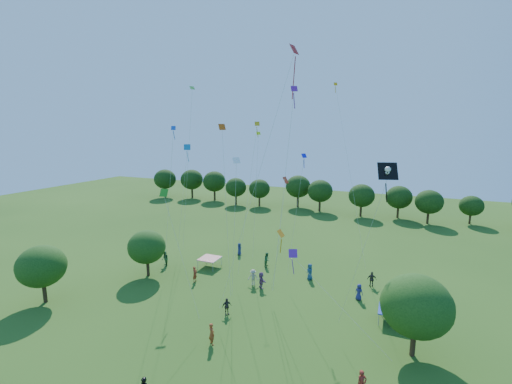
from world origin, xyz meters
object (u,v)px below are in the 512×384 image
Objects in this scene: tent_red_stripe at (210,258)px; tent_blue at (392,311)px; red_high_kite at (282,97)px; near_tree_north at (147,247)px; pirate_kite at (386,175)px; near_tree_east at (416,306)px; near_tree_west at (42,266)px.

tent_blue is (20.10, -4.25, 0.00)m from tent_red_stripe.
tent_blue is 19.66m from red_high_kite.
near_tree_north is 2.34× the size of tent_red_stripe.
near_tree_north is at bearing -178.84° from tent_blue.
pirate_kite is at bearing -97.44° from tent_blue.
tent_red_stripe is (5.03, 4.76, -2.28)m from near_tree_north.
near_tree_east is 5.14m from tent_blue.
near_tree_west is at bearing -176.61° from pirate_kite.
red_high_kite is at bearing 179.08° from near_tree_east.
pirate_kite is at bearing -15.73° from near_tree_north.
tent_red_stripe is 25.49m from pirate_kite.
pirate_kite is (19.15, -11.57, 12.21)m from tent_red_stripe.
tent_red_stripe is at bearing 43.44° from near_tree_north.
tent_red_stripe is at bearing 144.54° from red_high_kite.
near_tree_east is at bearing -70.17° from tent_blue.
tent_blue is 0.11× the size of red_high_kite.
near_tree_east is (26.59, -3.55, 0.51)m from near_tree_north.
near_tree_north is 22.49m from red_high_kite.
tent_blue is (25.13, 0.51, -2.28)m from near_tree_north.
near_tree_north is at bearing -136.56° from tent_red_stripe.
pirate_kite reaches higher than tent_blue.
near_tree_west is 0.91× the size of near_tree_east.
near_tree_west is 0.27× the size of red_high_kite.
pirate_kite reaches higher than near_tree_east.
red_high_kite reaches higher than pirate_kite.
near_tree_west is at bearing -126.56° from tent_red_stripe.
tent_blue is at bearing 16.79° from near_tree_west.
pirate_kite is (29.00, 1.72, 9.70)m from near_tree_west.
near_tree_west is at bearing -163.21° from tent_blue.
pirate_kite reaches higher than near_tree_north.
near_tree_west is 1.06× the size of near_tree_north.
pirate_kite is (-0.96, -7.32, 12.21)m from tent_blue.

